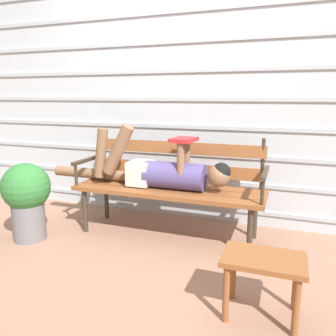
{
  "coord_description": "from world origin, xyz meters",
  "views": [
    {
      "loc": [
        0.97,
        -2.56,
        1.22
      ],
      "look_at": [
        0.0,
        0.1,
        0.61
      ],
      "focal_mm": 35.94,
      "sensor_mm": 36.0,
      "label": 1
    }
  ],
  "objects": [
    {
      "name": "potted_plant",
      "position": [
        -1.1,
        -0.39,
        0.39
      ],
      "size": [
        0.4,
        0.4,
        0.67
      ],
      "color": "slate",
      "rests_on": "ground"
    },
    {
      "name": "footstool",
      "position": [
        0.88,
        -0.79,
        0.29
      ],
      "size": [
        0.45,
        0.3,
        0.36
      ],
      "color": "brown",
      "rests_on": "ground"
    },
    {
      "name": "house_siding",
      "position": [
        0.0,
        0.62,
        1.19
      ],
      "size": [
        4.89,
        0.08,
        2.38
      ],
      "color": "#B2BCC6",
      "rests_on": "ground"
    },
    {
      "name": "ground_plane",
      "position": [
        0.0,
        0.0,
        0.0
      ],
      "size": [
        12.0,
        12.0,
        0.0
      ],
      "primitive_type": "plane",
      "color": "#936B56"
    },
    {
      "name": "park_bench",
      "position": [
        0.0,
        0.17,
        0.48
      ],
      "size": [
        1.67,
        0.51,
        0.87
      ],
      "color": "brown",
      "rests_on": "ground"
    },
    {
      "name": "reclining_person",
      "position": [
        -0.1,
        0.1,
        0.58
      ],
      "size": [
        1.75,
        0.27,
        0.56
      ],
      "color": "#514784"
    }
  ]
}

